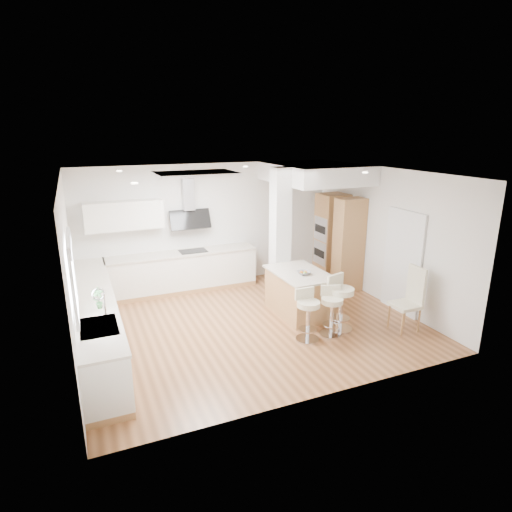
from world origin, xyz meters
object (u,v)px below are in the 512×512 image
bar_stool_a (308,312)px  bar_stool_b (332,308)px  bar_stool_c (340,300)px  dining_chair (411,296)px  peninsula (299,293)px

bar_stool_a → bar_stool_b: (0.49, 0.01, -0.02)m
bar_stool_c → dining_chair: 1.26m
bar_stool_b → dining_chair: (1.43, -0.37, 0.14)m
bar_stool_c → bar_stool_a: bearing=174.2°
bar_stool_a → dining_chair: dining_chair is taller
peninsula → dining_chair: bearing=-43.8°
bar_stool_c → dining_chair: bearing=-38.7°
peninsula → dining_chair: (1.51, -1.39, 0.20)m
peninsula → bar_stool_c: bearing=-70.2°
peninsula → bar_stool_c: 0.98m
peninsula → bar_stool_c: bar_stool_c is taller
bar_stool_a → bar_stool_b: bearing=1.1°
bar_stool_b → dining_chair: bearing=4.3°
bar_stool_b → bar_stool_c: bar_stool_c is taller
bar_stool_b → bar_stool_c: bearing=43.9°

